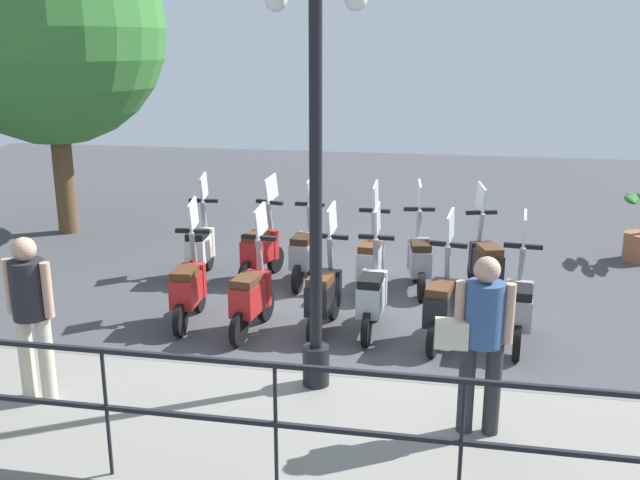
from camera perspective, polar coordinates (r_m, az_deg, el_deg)
name	(u,v)px	position (r m, az deg, el deg)	size (l,w,h in m)	color
ground_plane	(354,312)	(9.43, 2.77, -5.75)	(28.00, 28.00, 0.00)	#424247
promenade_walkway	(305,430)	(6.59, -1.17, -14.96)	(2.20, 20.00, 0.15)	gray
fence_railing	(275,403)	(5.30, -3.60, -12.91)	(0.04, 16.03, 1.07)	black
lamp_post_near	(316,204)	(6.59, -0.35, 2.86)	(0.26, 0.90, 4.13)	black
pedestrian_with_bag	(481,332)	(6.16, 12.72, -7.22)	(0.33, 0.65, 1.59)	#28282D
pedestrian_distant	(30,307)	(7.08, -22.16, -4.96)	(0.35, 0.49, 1.59)	beige
tree_large	(50,29)	(13.71, -20.82, 15.51)	(4.03, 4.03, 5.67)	brown
scooter_near_0	(519,306)	(8.56, 15.62, -5.14)	(1.23, 0.44, 1.54)	black
scooter_near_1	(441,304)	(8.44, 9.69, -5.07)	(1.22, 0.47, 1.54)	black
scooter_near_2	(372,295)	(8.63, 4.19, -4.40)	(1.23, 0.44, 1.54)	black
scooter_near_3	(324,294)	(8.65, 0.33, -4.32)	(1.23, 0.44, 1.54)	black
scooter_near_4	(252,295)	(8.65, -5.48, -4.41)	(1.23, 0.44, 1.54)	black
scooter_near_5	(189,287)	(9.04, -10.45, -3.70)	(1.23, 0.44, 1.54)	black
scooter_far_0	(485,263)	(10.11, 13.08, -1.77)	(1.20, 0.54, 1.54)	black
scooter_far_1	(419,258)	(10.14, 7.95, -1.47)	(1.23, 0.45, 1.54)	black
scooter_far_2	(371,260)	(9.99, 4.07, -1.61)	(1.23, 0.44, 1.54)	black
scooter_far_3	(305,252)	(10.35, -1.21, -0.95)	(1.23, 0.44, 1.54)	black
scooter_far_4	(261,249)	(10.54, -4.73, -0.70)	(1.21, 0.52, 1.54)	black
scooter_far_5	(200,247)	(10.74, -9.54, -0.57)	(1.23, 0.44, 1.54)	black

